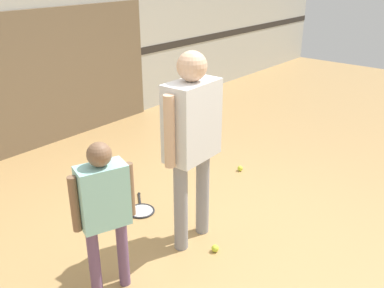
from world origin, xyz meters
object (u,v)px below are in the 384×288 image
Objects in this scene: person_student_left at (104,204)px; tennis_ball_stray_left at (240,168)px; person_instructor at (192,131)px; tennis_ball_by_spare_racket at (91,183)px; racket_second_spare at (141,210)px; tennis_ball_near_instructor at (215,248)px; racket_spare_on_floor at (107,191)px.

tennis_ball_stray_left is at bearing 28.81° from person_student_left.
tennis_ball_by_spare_racket is (0.03, 1.56, -1.05)m from person_instructor.
racket_second_spare is 7.45× the size of tennis_ball_near_instructor.
tennis_ball_near_instructor is at bearing 174.86° from racket_spare_on_floor.
tennis_ball_near_instructor is 1.65m from tennis_ball_stray_left.
racket_spare_on_floor is at bearing 87.25° from tennis_ball_near_instructor.
racket_spare_on_floor is 0.97× the size of racket_second_spare.
tennis_ball_by_spare_racket and tennis_ball_stray_left have the same top height.
person_student_left is 19.11× the size of tennis_ball_stray_left.
person_instructor reaches higher than person_student_left.
tennis_ball_by_spare_racket is at bearing 5.42° from racket_spare_on_floor.
tennis_ball_by_spare_racket reaches higher than racket_spare_on_floor.
racket_spare_on_floor is 0.26m from tennis_ball_by_spare_racket.
racket_spare_on_floor is at bearing 36.40° from racket_second_spare.
person_student_left is 1.92m from tennis_ball_by_spare_racket.
person_student_left is 19.11× the size of tennis_ball_near_instructor.
person_student_left reaches higher than tennis_ball_by_spare_racket.
person_student_left is 2.52m from tennis_ball_stray_left.
racket_second_spare is (0.95, 0.66, -0.77)m from person_student_left.
racket_second_spare is (0.03, 0.72, -1.08)m from person_instructor.
tennis_ball_near_instructor reaches higher than racket_spare_on_floor.
tennis_ball_by_spare_racket is 1.00× the size of tennis_ball_stray_left.
racket_spare_on_floor is 1.59m from tennis_ball_near_instructor.
tennis_ball_stray_left is (1.43, -0.27, 0.02)m from racket_second_spare.
tennis_ball_stray_left is at bearing 14.59° from person_instructor.
racket_spare_on_floor is at bearing 71.22° from person_student_left.
racket_second_spare is (-0.03, -0.58, -0.00)m from racket_spare_on_floor.
person_instructor is 26.65× the size of tennis_ball_by_spare_racket.
person_student_left reaches higher than tennis_ball_near_instructor.
person_student_left is 2.63× the size of racket_spare_on_floor.
tennis_ball_by_spare_racket is at bearing 88.73° from tennis_ball_near_instructor.
tennis_ball_stray_left is (1.40, -0.85, 0.02)m from racket_spare_on_floor.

